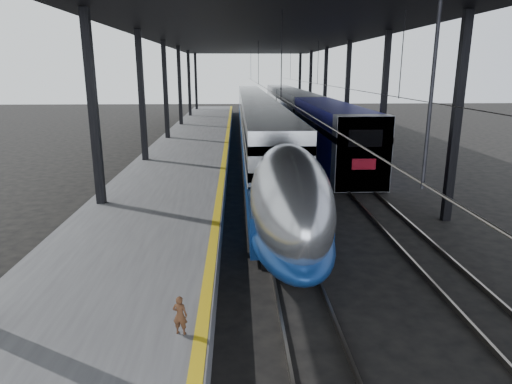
{
  "coord_description": "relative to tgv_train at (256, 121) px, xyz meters",
  "views": [
    {
      "loc": [
        0.13,
        -14.38,
        6.6
      ],
      "look_at": [
        0.86,
        2.81,
        2.0
      ],
      "focal_mm": 32.0,
      "sensor_mm": 36.0,
      "label": 1
    }
  ],
  "objects": [
    {
      "name": "second_train",
      "position": [
        5.0,
        8.27,
        0.2
      ],
      "size": [
        3.09,
        56.05,
        4.26
      ],
      "color": "navy",
      "rests_on": "ground"
    },
    {
      "name": "ground",
      "position": [
        -2.0,
        -28.64,
        -1.96
      ],
      "size": [
        160.0,
        160.0,
        0.0
      ],
      "primitive_type": "plane",
      "color": "black",
      "rests_on": "ground"
    },
    {
      "name": "platform",
      "position": [
        -5.5,
        -8.64,
        -1.46
      ],
      "size": [
        6.0,
        80.0,
        1.0
      ],
      "primitive_type": "cube",
      "color": "#4C4C4F",
      "rests_on": "ground"
    },
    {
      "name": "canopy",
      "position": [
        -0.1,
        -8.64,
        7.15
      ],
      "size": [
        18.0,
        75.0,
        9.47
      ],
      "color": "black",
      "rests_on": "ground"
    },
    {
      "name": "tgv_train",
      "position": [
        0.0,
        0.0,
        0.0
      ],
      "size": [
        2.93,
        65.2,
        4.2
      ],
      "color": "#ADAFB4",
      "rests_on": "ground"
    },
    {
      "name": "yellow_strip",
      "position": [
        -2.7,
        -8.64,
        -0.96
      ],
      "size": [
        0.3,
        80.0,
        0.01
      ],
      "primitive_type": "cube",
      "color": "gold",
      "rests_on": "platform"
    },
    {
      "name": "child",
      "position": [
        -3.15,
        -34.07,
        -0.51
      ],
      "size": [
        0.37,
        0.28,
        0.9
      ],
      "primitive_type": "imported",
      "rotation": [
        0.0,
        0.0,
        2.92
      ],
      "color": "#4A2B18",
      "rests_on": "platform"
    },
    {
      "name": "rails",
      "position": [
        2.5,
        -8.64,
        -1.88
      ],
      "size": [
        6.52,
        80.0,
        0.16
      ],
      "color": "slate",
      "rests_on": "ground"
    }
  ]
}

